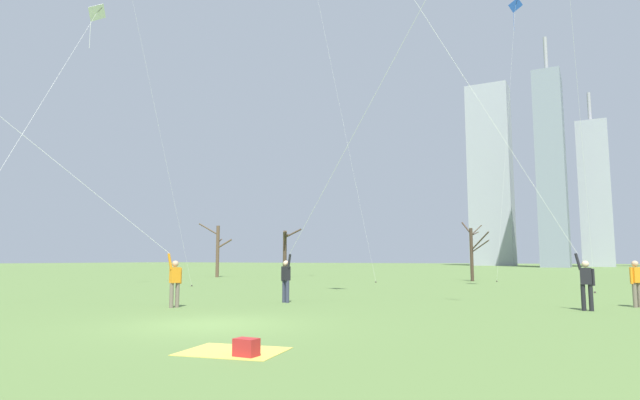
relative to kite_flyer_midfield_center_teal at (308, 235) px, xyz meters
name	(u,v)px	position (x,y,z in m)	size (l,w,h in m)	color
ground_plane	(211,325)	(0.62, -6.25, -2.59)	(400.00, 400.00, 0.00)	#5B7A3D
kite_flyer_midfield_center_teal	(308,235)	(0.00, 0.00, 0.00)	(10.11, 3.51, 14.30)	#33384C
kite_flyer_foreground_right_orange	(88,206)	(-5.44, -5.37, 0.85)	(9.14, 10.44, 12.81)	#726656
kite_flyer_foreground_left_pink	(527,186)	(7.50, 1.95, 1.59)	(8.80, 1.63, 17.11)	black
bystander_far_off_by_trees	(636,281)	(10.67, 4.43, -1.68)	(0.37, 0.41, 1.62)	#726656
distant_kite_low_near_trees_yellow	(136,17)	(-14.15, 4.06, 13.54)	(1.99, 4.94, 19.24)	yellow
distant_kite_drifting_left_blue	(514,25)	(4.67, 25.83, 17.99)	(2.49, 2.83, 22.85)	blue
picnic_spot	(241,349)	(3.81, -9.28, -2.49)	(2.02, 1.70, 0.31)	#D8BF4C
bare_tree_right_of_center	(472,250)	(1.20, 23.62, -0.25)	(2.45, 2.16, 4.60)	#423326
bare_tree_rightmost	(285,250)	(-15.92, 24.19, -0.10)	(1.65, 1.84, 4.53)	#423326
bare_tree_far_right_edge	(218,249)	(-21.80, 21.62, 0.00)	(2.79, 2.16, 5.02)	brown
skyline_short_annex	(595,195)	(10.24, 116.74, 13.83)	(6.44, 11.59, 40.56)	#9EA3AD
skyline_mid_tower_left	(490,175)	(-13.98, 124.95, 21.49)	(10.71, 7.94, 48.15)	#9EA3AD
skyline_slender_spire	(552,169)	(2.35, 102.06, 18.11)	(5.50, 10.62, 50.05)	gray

